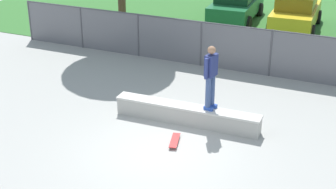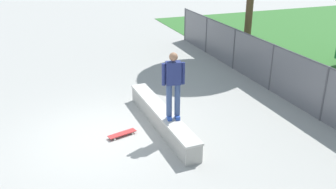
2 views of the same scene
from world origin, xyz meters
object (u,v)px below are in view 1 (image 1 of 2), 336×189
object	(u,v)px
concrete_ledge	(187,114)
car_yellow	(296,11)
car_green	(236,4)
skateboarder	(211,75)
skateboard	(175,140)

from	to	relation	value
concrete_ledge	car_yellow	distance (m)	10.67
concrete_ledge	car_yellow	world-z (taller)	car_yellow
concrete_ledge	car_green	world-z (taller)	car_green
skateboarder	car_green	bearing A→B (deg)	103.22
car_green	concrete_ledge	bearing A→B (deg)	-80.13
skateboarder	car_green	size ratio (longest dim) A/B	0.42
skateboarder	concrete_ledge	bearing A→B (deg)	-171.16
skateboarder	car_yellow	bearing A→B (deg)	88.20
skateboarder	car_yellow	world-z (taller)	skateboarder
concrete_ledge	skateboarder	size ratio (longest dim) A/B	2.34
skateboarder	skateboard	distance (m)	2.03
concrete_ledge	car_yellow	bearing A→B (deg)	84.79
car_green	car_yellow	distance (m)	2.87
skateboard	car_green	world-z (taller)	car_green
skateboard	concrete_ledge	bearing A→B (deg)	96.63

